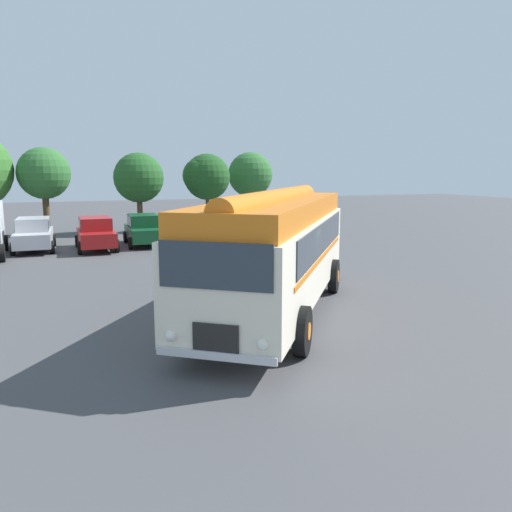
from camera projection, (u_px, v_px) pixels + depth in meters
The scene contains 11 objects.
ground_plane at pixel (271, 319), 13.59m from camera, with size 120.00×120.00×0.00m, color #474749.
vintage_bus at pixel (276, 247), 13.87m from camera, with size 8.06×9.50×3.49m.
car_near_left at pixel (34, 234), 25.23m from camera, with size 2.07×4.25×1.66m.
car_mid_left at pixel (96, 233), 25.55m from camera, with size 1.97×4.21×1.66m.
car_mid_right at pixel (144, 230), 27.19m from camera, with size 2.08×4.26×1.66m.
car_far_right at pixel (203, 228), 28.13m from camera, with size 2.42×4.41×1.66m.
tree_left_of_centre at pixel (44, 173), 30.86m from camera, with size 3.19×3.19×5.46m.
tree_centre at pixel (140, 178), 32.58m from camera, with size 3.24×3.24×5.20m.
tree_right_of_centre at pixel (205, 177), 33.88m from camera, with size 3.27×3.13×5.18m.
tree_far_right at pixel (250, 175), 37.05m from camera, with size 3.30×3.30×5.40m.
traffic_cone at pixel (182, 327), 11.96m from camera, with size 0.36×0.36×0.55m, color orange.
Camera 1 is at (-5.32, -12.00, 3.96)m, focal length 35.00 mm.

